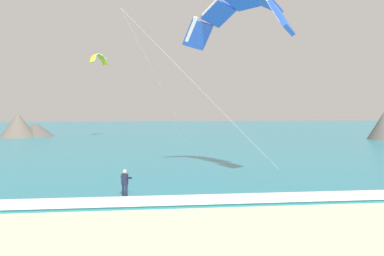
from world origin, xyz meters
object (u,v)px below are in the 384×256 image
Objects in this scene: surfboard at (125,199)px; kite_primary at (238,14)px; kite_distant at (98,58)px; kitesurfer at (125,183)px.

kite_primary reaches higher than surfboard.
surfboard is 0.12× the size of kite_primary.
kite_distant is (-13.69, 37.04, 1.28)m from kite_primary.
surfboard is 0.91m from kitesurfer.
surfboard is 14.73m from kite_primary.
kite_distant is (-6.13, 42.13, 12.86)m from surfboard.
surfboard is 44.47m from kite_distant.
kite_primary reaches higher than kitesurfer.
kite_distant reaches higher than kitesurfer.
kite_primary is (7.55, 5.07, 10.67)m from kitesurfer.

